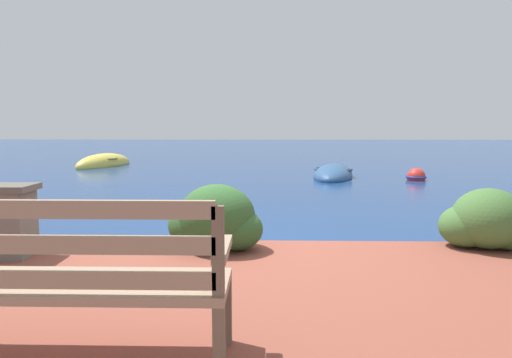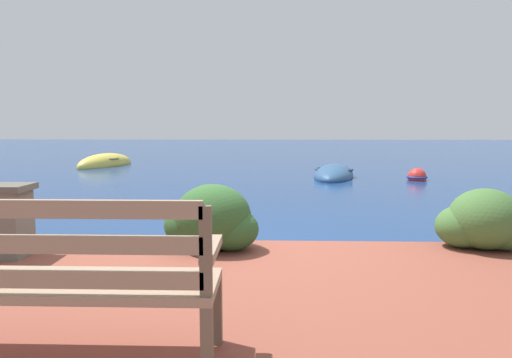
% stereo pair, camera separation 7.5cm
% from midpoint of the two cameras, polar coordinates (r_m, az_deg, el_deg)
% --- Properties ---
extents(ground_plane, '(80.00, 80.00, 0.00)m').
position_cam_midpoint_polar(ground_plane, '(5.19, -2.71, -10.01)').
color(ground_plane, navy).
extents(park_bench, '(1.60, 0.48, 0.93)m').
position_cam_midpoint_polar(park_bench, '(2.64, -22.29, -11.32)').
color(park_bench, brown).
rests_on(park_bench, patio_terrace).
extents(hedge_clump_left, '(1.00, 0.72, 0.68)m').
position_cam_midpoint_polar(hedge_clump_left, '(4.75, -5.54, -5.25)').
color(hedge_clump_left, '#2D5628').
rests_on(hedge_clump_left, patio_terrace).
extents(hedge_clump_centre, '(0.93, 0.67, 0.63)m').
position_cam_midpoint_polar(hedge_clump_centre, '(5.31, 26.52, -4.88)').
color(hedge_clump_centre, '#426B33').
rests_on(hedge_clump_centre, patio_terrace).
extents(rowboat_nearest, '(1.66, 2.94, 0.65)m').
position_cam_midpoint_polar(rowboat_nearest, '(13.22, 9.46, 0.47)').
color(rowboat_nearest, '#2D517A').
rests_on(rowboat_nearest, ground_plane).
extents(rowboat_mid, '(1.76, 2.90, 0.81)m').
position_cam_midpoint_polar(rowboat_mid, '(17.34, -18.58, 1.75)').
color(rowboat_mid, '#DBC64C').
rests_on(rowboat_mid, ground_plane).
extents(mooring_buoy, '(0.54, 0.54, 0.50)m').
position_cam_midpoint_polar(mooring_buoy, '(13.06, 19.22, 0.24)').
color(mooring_buoy, red).
rests_on(mooring_buoy, ground_plane).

